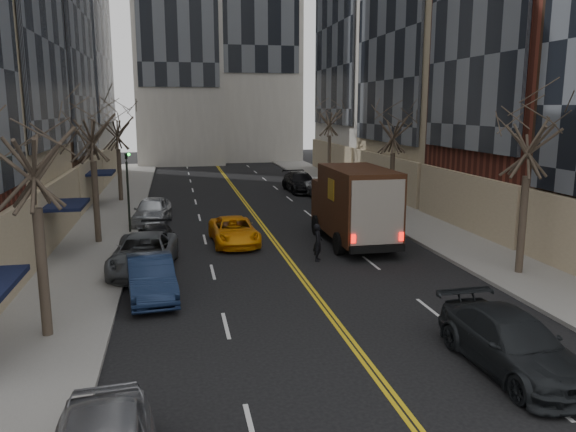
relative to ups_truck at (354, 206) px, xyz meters
name	(u,v)px	position (x,y,z in m)	size (l,w,h in m)	color
sidewalk_left	(110,217)	(-12.81, 9.47, -1.90)	(4.00, 66.00, 0.15)	slate
sidewalk_right	(383,207)	(5.19, 9.47, -1.90)	(4.00, 66.00, 0.15)	slate
tree_lf_near	(30,128)	(-12.61, -9.53, 4.27)	(3.20, 3.20, 8.41)	#382D23
tree_lf_mid	(90,111)	(-12.61, 2.47, 4.63)	(3.20, 3.20, 8.91)	#382D23
tree_lf_far	(117,118)	(-12.61, 15.47, 4.05)	(3.20, 3.20, 8.12)	#382D23
tree_rt_near	(531,116)	(4.99, -6.53, 4.48)	(3.20, 3.20, 8.71)	#382D23
tree_rt_mid	(394,117)	(4.99, 7.47, 4.20)	(3.20, 3.20, 8.32)	#382D23
tree_rt_far	(330,108)	(4.99, 22.47, 4.77)	(3.20, 3.20, 9.11)	#382D23
traffic_signal	(128,183)	(-11.21, 4.47, 0.85)	(0.29, 0.26, 4.70)	black
ups_truck	(354,206)	(0.00, 0.00, 0.00)	(2.97, 7.16, 3.91)	black
observer_sedan	(512,343)	(-0.22, -14.06, -1.23)	(2.25, 5.19, 1.49)	black
taxi	(234,231)	(-5.90, 1.24, -1.31)	(2.19, 4.75, 1.32)	orange
pedestrian	(318,242)	(-2.54, -2.70, -1.12)	(0.62, 0.41, 1.69)	black
parked_lf_b	(151,277)	(-9.71, -6.30, -1.22)	(1.59, 4.55, 1.50)	#121E39
parked_lf_c	(144,254)	(-10.11, -2.86, -1.20)	(2.55, 5.53, 1.54)	#505458
parked_lf_d	(155,241)	(-9.73, -0.02, -1.33)	(1.79, 4.40, 1.28)	black
parked_lf_e	(152,211)	(-10.11, 7.03, -1.17)	(1.88, 4.68, 1.59)	#B8BCC0
parked_rt_a	(340,206)	(1.29, 6.74, -1.26)	(1.51, 4.33, 1.43)	#53545B
parked_rt_b	(327,189)	(2.44, 13.86, -1.21)	(2.52, 5.46, 1.52)	#A0A2A7
parked_rt_c	(300,182)	(1.29, 17.82, -1.18)	(2.20, 5.42, 1.57)	black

